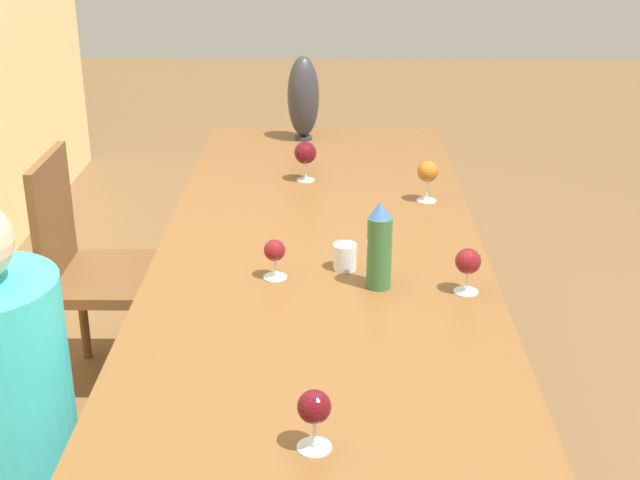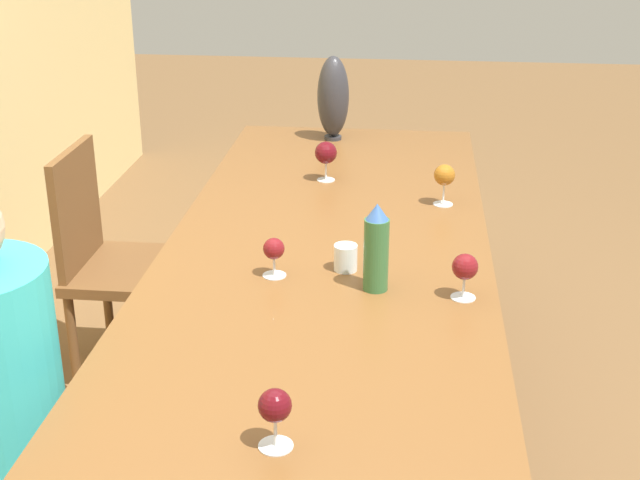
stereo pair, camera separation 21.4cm
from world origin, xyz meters
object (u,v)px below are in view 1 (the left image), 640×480
(wine_glass_0, at_px, (314,409))
(chair_far, at_px, (94,266))
(vase, at_px, (303,97))
(water_tumbler, at_px, (345,257))
(wine_glass_4, at_px, (468,262))
(wine_glass_2, at_px, (428,173))
(wine_glass_5, at_px, (275,252))
(water_bottle, at_px, (379,246))
(person_near, at_px, (4,416))
(wine_glass_3, at_px, (305,154))

(wine_glass_0, relative_size, chair_far, 0.14)
(vase, xyz_separation_m, wine_glass_0, (-2.19, -0.09, -0.09))
(water_tumbler, xyz_separation_m, wine_glass_4, (-0.15, -0.33, 0.05))
(vase, bearing_deg, wine_glass_2, -149.25)
(wine_glass_0, relative_size, wine_glass_4, 1.02)
(wine_glass_0, bearing_deg, wine_glass_5, 8.94)
(vase, relative_size, chair_far, 0.39)
(wine_glass_2, bearing_deg, water_tumbler, 153.09)
(water_bottle, bearing_deg, person_near, 116.21)
(water_bottle, xyz_separation_m, wine_glass_0, (-0.75, 0.16, -0.03))
(wine_glass_0, xyz_separation_m, wine_glass_5, (0.80, 0.13, -0.01))
(wine_glass_4, bearing_deg, chair_far, 58.89)
(water_bottle, height_order, chair_far, water_bottle)
(wine_glass_0, distance_m, wine_glass_5, 0.81)
(vase, distance_m, wine_glass_0, 2.20)
(wine_glass_2, bearing_deg, wine_glass_3, 63.28)
(water_bottle, distance_m, wine_glass_5, 0.30)
(wine_glass_3, bearing_deg, water_tumbler, -170.22)
(water_tumbler, height_order, wine_glass_5, wine_glass_5)
(water_bottle, height_order, vase, vase)
(wine_glass_2, bearing_deg, wine_glass_5, 142.46)
(wine_glass_2, relative_size, person_near, 0.12)
(wine_glass_2, height_order, person_near, person_near)
(wine_glass_3, bearing_deg, wine_glass_4, -153.57)
(person_near, bearing_deg, vase, -19.08)
(wine_glass_2, distance_m, wine_glass_3, 0.48)
(water_tumbler, bearing_deg, person_near, 124.66)
(wine_glass_0, xyz_separation_m, chair_far, (1.46, 0.83, -0.36))
(vase, bearing_deg, wine_glass_5, 178.45)
(wine_glass_2, distance_m, wine_glass_4, 0.72)
(wine_glass_3, bearing_deg, wine_glass_0, -177.77)
(water_tumbler, relative_size, wine_glass_0, 0.59)
(vase, bearing_deg, wine_glass_4, -161.70)
(chair_far, bearing_deg, wine_glass_3, -75.73)
(water_bottle, distance_m, vase, 1.47)
(chair_far, bearing_deg, wine_glass_5, -133.04)
(water_bottle, bearing_deg, wine_glass_2, -16.11)
(vase, xyz_separation_m, wine_glass_4, (-1.48, -0.49, -0.09))
(water_tumbler, xyz_separation_m, chair_far, (0.59, 0.90, -0.30))
(wine_glass_4, bearing_deg, water_tumbler, 65.78)
(water_bottle, height_order, wine_glass_0, water_bottle)
(vase, relative_size, wine_glass_0, 2.72)
(wine_glass_3, xyz_separation_m, wine_glass_5, (-0.85, 0.06, -0.02))
(chair_far, bearing_deg, water_tumbler, -123.41)
(wine_glass_3, bearing_deg, wine_glass_2, -116.72)
(person_near, bearing_deg, wine_glass_0, -111.88)
(wine_glass_4, xyz_separation_m, chair_far, (0.74, 1.23, -0.35))
(vase, relative_size, wine_glass_2, 2.47)
(wine_glass_3, bearing_deg, person_near, 153.32)
(water_bottle, bearing_deg, vase, 9.85)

